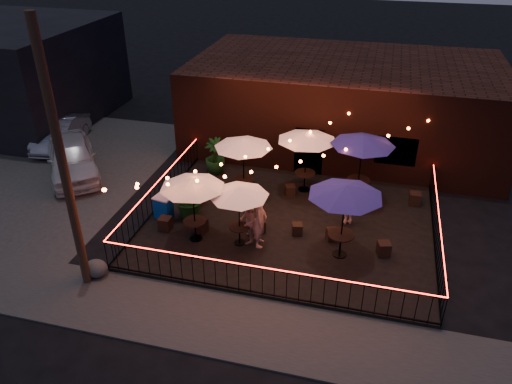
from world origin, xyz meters
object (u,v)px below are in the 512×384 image
cafe_table_4 (346,192)px  utility_pole (63,166)px  cafe_table_2 (239,192)px  boulder (96,268)px  cafe_table_5 (363,141)px  cooler (163,207)px  cafe_table_3 (307,137)px  cafe_table_1 (243,144)px  cafe_table_0 (192,184)px

cafe_table_4 → utility_pole: bearing=-156.8°
utility_pole → cafe_table_2: 5.33m
utility_pole → boulder: (0.16, 0.32, -3.69)m
cafe_table_5 → cooler: size_ratio=3.10×
cafe_table_3 → cafe_table_1: bearing=-154.6°
cafe_table_0 → cafe_table_4: bearing=4.1°
cafe_table_0 → cafe_table_2: cafe_table_0 is taller
cafe_table_3 → cooler: 5.99m
utility_pole → cooler: size_ratio=9.35×
boulder → cafe_table_4: bearing=21.5°
cafe_table_3 → boulder: (-5.35, -6.82, -2.15)m
cafe_table_1 → cafe_table_2: bearing=-76.7°
cafe_table_1 → cafe_table_2: (0.74, -3.14, -0.24)m
cafe_table_0 → cafe_table_5: 6.62m
utility_pole → cafe_table_2: size_ratio=3.14×
cafe_table_5 → utility_pole: bearing=-137.3°
cooler → cafe_table_3: bearing=46.6°
cafe_table_1 → utility_pole: bearing=-118.4°
cafe_table_1 → cooler: bearing=-136.2°
cafe_table_0 → boulder: size_ratio=3.14×
cafe_table_4 → cafe_table_5: size_ratio=1.12×
cafe_table_0 → cafe_table_3: 5.27m
boulder → cafe_table_0: bearing=46.8°
cafe_table_0 → cafe_table_1: (0.79, 3.28, 0.08)m
cafe_table_5 → cooler: 7.71m
cafe_table_3 → cooler: (-4.61, -3.34, -1.88)m
cafe_table_1 → cafe_table_3: bearing=25.4°
cafe_table_1 → cafe_table_5: size_ratio=0.93×
cafe_table_2 → boulder: size_ratio=3.17×
cafe_table_4 → cafe_table_5: bearing=86.4°
utility_pole → cafe_table_4: 8.15m
cafe_table_1 → boulder: cafe_table_1 is taller
cafe_table_1 → cafe_table_4: bearing=-35.7°
utility_pole → cafe_table_3: size_ratio=2.92×
utility_pole → cooler: (0.90, 3.80, -3.42)m
cafe_table_0 → cooler: bearing=148.5°
utility_pole → cafe_table_3: 9.15m
cafe_table_1 → boulder: (-3.13, -5.77, -2.07)m
cafe_table_2 → boulder: bearing=-145.7°
cafe_table_2 → boulder: cafe_table_2 is taller
cafe_table_0 → cooler: cafe_table_0 is taller
boulder → cooler: bearing=77.9°
cafe_table_0 → cafe_table_4: cafe_table_4 is taller
cafe_table_0 → cafe_table_1: 3.37m
cooler → boulder: size_ratio=1.06×
cafe_table_4 → boulder: (-7.21, -2.84, -2.22)m
cafe_table_1 → cafe_table_0: bearing=-103.5°
cafe_table_3 → cafe_table_4: 4.40m
boulder → cafe_table_5: bearing=42.0°
cafe_table_0 → cooler: (-1.60, 0.98, -1.72)m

